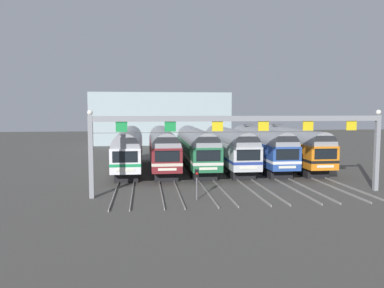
{
  "coord_description": "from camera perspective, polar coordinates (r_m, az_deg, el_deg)",
  "views": [
    {
      "loc": [
        -7.75,
        -44.37,
        7.03
      ],
      "look_at": [
        -1.95,
        3.37,
        2.67
      ],
      "focal_mm": 36.25,
      "sensor_mm": 36.0,
      "label": 1
    }
  ],
  "objects": [
    {
      "name": "ground_plane",
      "position": [
        45.59,
        2.96,
        -3.69
      ],
      "size": [
        160.0,
        160.0,
        0.0
      ],
      "primitive_type": "plane",
      "color": "#4C4944"
    },
    {
      "name": "track_bed",
      "position": [
        62.25,
        0.27,
        -1.23
      ],
      "size": [
        20.68,
        70.0,
        0.15
      ],
      "color": "gray",
      "rests_on": "ground"
    },
    {
      "name": "catenary_gantry",
      "position": [
        31.87,
        7.16,
        2.07
      ],
      "size": [
        24.42,
        0.44,
        6.97
      ],
      "color": "gray",
      "rests_on": "ground"
    },
    {
      "name": "commuter_train_maroon",
      "position": [
        44.62,
        -4.32,
        -0.42
      ],
      "size": [
        2.88,
        18.06,
        4.77
      ],
      "color": "maroon",
      "rests_on": "ground"
    },
    {
      "name": "commuter_train_white",
      "position": [
        44.61,
        -9.25,
        -0.47
      ],
      "size": [
        2.88,
        18.06,
        4.77
      ],
      "color": "white",
      "rests_on": "ground"
    },
    {
      "name": "commuter_train_green",
      "position": [
        44.96,
        0.57,
        -0.36
      ],
      "size": [
        2.88,
        18.06,
        4.77
      ],
      "color": "#236B42",
      "rests_on": "ground"
    },
    {
      "name": "commuter_train_blue",
      "position": [
        46.58,
        9.96,
        -0.24
      ],
      "size": [
        2.88,
        18.06,
        5.05
      ],
      "color": "#284C9E",
      "rests_on": "ground"
    },
    {
      "name": "commuter_train_orange",
      "position": [
        47.83,
        14.36,
        -0.19
      ],
      "size": [
        2.88,
        18.06,
        5.05
      ],
      "color": "orange",
      "rests_on": "ground"
    },
    {
      "name": "maintenance_building",
      "position": [
        79.54,
        -4.69,
        3.79
      ],
      "size": [
        27.47,
        10.0,
        10.22
      ],
      "primitive_type": "cube",
      "color": "#9EB2B7",
      "rests_on": "ground"
    },
    {
      "name": "commuter_train_silver",
      "position": [
        45.61,
        5.35,
        -0.3
      ],
      "size": [
        2.88,
        18.06,
        4.77
      ],
      "color": "silver",
      "rests_on": "ground"
    },
    {
      "name": "yard_signal_mast",
      "position": [
        29.94,
        0.7,
        -5.05
      ],
      "size": [
        0.28,
        0.35,
        2.44
      ],
      "color": "#59595E",
      "rests_on": "ground"
    }
  ]
}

